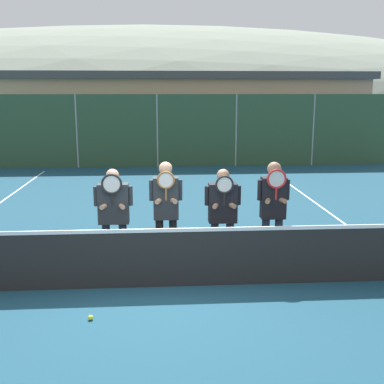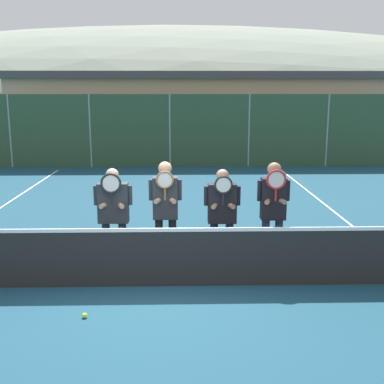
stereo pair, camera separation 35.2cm
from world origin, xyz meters
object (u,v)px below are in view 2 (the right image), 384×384
(player_rightmost, at_px, (273,207))
(car_far_left, at_px, (55,137))
(player_leftmost, at_px, (113,210))
(player_center_right, at_px, (222,211))
(car_left_of_center, at_px, (171,134))
(player_center_left, at_px, (165,207))
(car_center, at_px, (285,135))
(tennis_ball_on_court, at_px, (85,315))

(player_rightmost, xyz_separation_m, car_far_left, (-7.18, 14.25, -0.21))
(player_leftmost, height_order, car_far_left, player_leftmost)
(player_leftmost, xyz_separation_m, player_center_right, (1.78, -0.03, -0.02))
(player_leftmost, xyz_separation_m, car_left_of_center, (0.66, 14.79, -0.10))
(player_center_left, bearing_deg, car_center, 70.48)
(car_left_of_center, bearing_deg, car_center, -5.88)
(player_leftmost, distance_m, player_center_right, 1.78)
(player_center_left, relative_size, car_far_left, 0.38)
(player_center_left, distance_m, car_left_of_center, 14.75)
(player_leftmost, xyz_separation_m, car_far_left, (-4.57, 14.23, -0.17))
(player_center_right, xyz_separation_m, car_far_left, (-6.34, 14.25, -0.14))
(player_center_left, xyz_separation_m, car_far_left, (-5.42, 14.18, -0.21))
(car_far_left, relative_size, tennis_ball_on_court, 69.79)
(player_rightmost, bearing_deg, tennis_ball_on_court, -148.46)
(player_rightmost, xyz_separation_m, car_left_of_center, (-1.95, 14.81, -0.14))
(player_center_right, relative_size, car_center, 0.36)
(car_left_of_center, height_order, tennis_ball_on_court, car_left_of_center)
(player_leftmost, height_order, player_rightmost, player_rightmost)
(car_center, xyz_separation_m, tennis_ball_on_court, (-6.06, -15.99, -0.93))
(player_leftmost, height_order, player_center_right, player_leftmost)
(car_far_left, bearing_deg, player_leftmost, -72.20)
(player_rightmost, bearing_deg, player_center_right, -179.65)
(player_center_left, relative_size, car_left_of_center, 0.40)
(tennis_ball_on_court, bearing_deg, player_center_left, 59.97)
(car_left_of_center, relative_size, tennis_ball_on_court, 66.35)
(car_center, relative_size, tennis_ball_on_court, 69.51)
(player_leftmost, relative_size, player_center_left, 0.94)
(player_leftmost, bearing_deg, player_center_right, -0.83)
(player_rightmost, relative_size, tennis_ball_on_court, 26.59)
(player_center_right, bearing_deg, tennis_ball_on_court, -138.84)
(car_far_left, bearing_deg, player_center_left, -69.10)
(player_rightmost, distance_m, car_left_of_center, 14.94)
(player_center_right, distance_m, tennis_ball_on_court, 2.77)
(car_far_left, distance_m, car_center, 10.45)
(player_center_right, xyz_separation_m, car_center, (4.11, 14.28, -0.05))
(player_center_left, distance_m, tennis_ball_on_court, 2.30)
(car_far_left, relative_size, car_center, 1.00)
(player_center_left, relative_size, player_rightmost, 1.01)
(car_center, distance_m, tennis_ball_on_court, 17.12)
(player_center_right, distance_m, car_left_of_center, 14.86)
(player_center_right, relative_size, car_left_of_center, 0.38)
(player_center_left, distance_m, car_far_left, 15.19)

